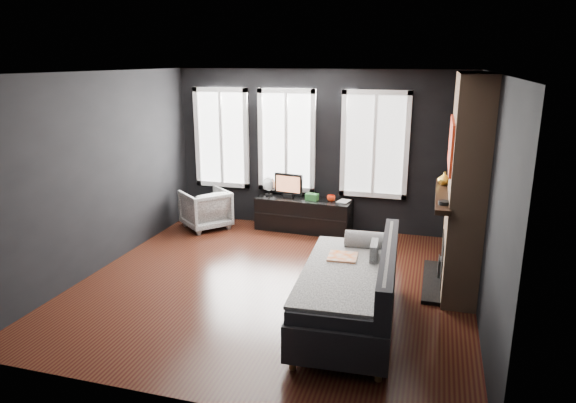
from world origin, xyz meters
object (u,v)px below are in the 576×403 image
(monitor, at_px, (288,184))
(mug, at_px, (331,198))
(book, at_px, (339,194))
(mantel_vase, at_px, (444,179))
(sofa, at_px, (348,285))
(armchair, at_px, (206,207))
(media_console, at_px, (304,214))

(monitor, bearing_deg, mug, 2.87)
(book, relative_size, mantel_vase, 1.37)
(sofa, distance_m, mantel_vase, 2.24)
(monitor, bearing_deg, armchair, -154.76)
(sofa, xyz_separation_m, mantel_vase, (0.95, 1.84, 0.85))
(media_console, relative_size, book, 6.64)
(monitor, relative_size, mantel_vase, 2.88)
(armchair, bearing_deg, book, 139.29)
(sofa, bearing_deg, media_console, 109.94)
(sofa, distance_m, media_console, 3.29)
(media_console, distance_m, monitor, 0.59)
(armchair, relative_size, media_console, 0.46)
(monitor, bearing_deg, book, 7.49)
(media_console, bearing_deg, monitor, 173.71)
(sofa, height_order, monitor, monitor)
(sofa, xyz_separation_m, book, (-0.68, 3.04, 0.21))
(armchair, xyz_separation_m, monitor, (1.39, 0.39, 0.42))
(armchair, xyz_separation_m, book, (2.27, 0.35, 0.31))
(monitor, bearing_deg, mantel_vase, -16.57)
(sofa, height_order, mantel_vase, mantel_vase)
(sofa, relative_size, armchair, 2.93)
(book, bearing_deg, armchair, -171.14)
(armchair, bearing_deg, sofa, 88.12)
(book, bearing_deg, sofa, -77.40)
(book, height_order, mantel_vase, mantel_vase)
(sofa, xyz_separation_m, media_console, (-1.28, 3.03, -0.19))
(sofa, relative_size, media_console, 1.34)
(sofa, distance_m, mug, 3.09)
(media_console, bearing_deg, mug, -2.06)
(armchair, distance_m, mantel_vase, 4.10)
(mug, bearing_deg, monitor, 173.25)
(armchair, height_order, monitor, monitor)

